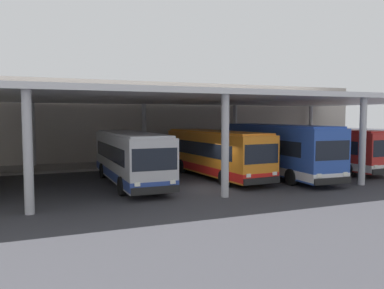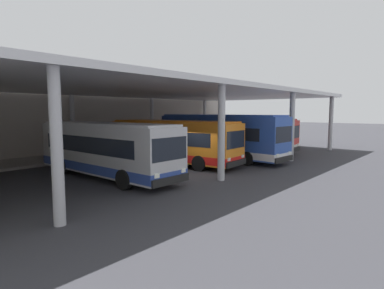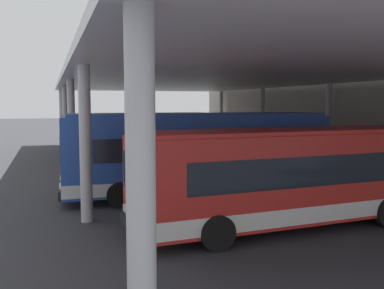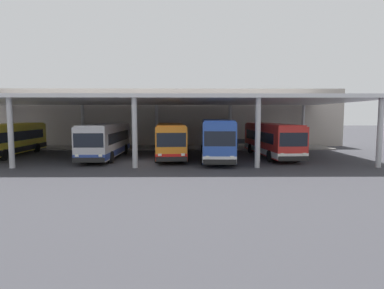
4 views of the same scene
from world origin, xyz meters
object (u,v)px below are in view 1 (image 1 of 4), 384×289
object	(u,v)px
bus_departing	(325,148)
trash_bin	(237,154)
bus_middle_bay	(215,153)
bus_second_bay	(130,157)
bus_far_bay	(277,150)
bench_waiting	(256,153)

from	to	relation	value
bus_departing	trash_bin	distance (m)	8.56
bus_departing	trash_bin	bearing A→B (deg)	114.64
bus_middle_bay	bus_second_bay	bearing A→B (deg)	-176.09
bus_second_bay	bus_middle_bay	bearing A→B (deg)	3.91
bus_second_bay	bus_far_bay	bearing A→B (deg)	-4.04
bus_far_bay	bench_waiting	distance (m)	10.36
bus_far_bay	bus_departing	bearing A→B (deg)	14.12
bus_middle_bay	bus_departing	bearing A→B (deg)	1.37
bus_second_bay	trash_bin	distance (m)	14.70
bus_middle_bay	trash_bin	distance (m)	10.07
bus_far_bay	bus_departing	world-z (taller)	bus_far_bay
bench_waiting	bus_middle_bay	bearing A→B (deg)	-135.04
bus_second_bay	bench_waiting	size ratio (longest dim) A/B	5.86
trash_bin	bus_departing	bearing A→B (deg)	-65.36
bus_far_bay	bench_waiting	size ratio (longest dim) A/B	6.35
bench_waiting	bus_departing	bearing A→B (deg)	-80.79
bus_departing	bus_far_bay	bearing A→B (deg)	-165.88
bus_departing	bus_middle_bay	bearing A→B (deg)	-178.63
bus_second_bay	bus_far_bay	world-z (taller)	bus_far_bay
bus_middle_bay	bench_waiting	world-z (taller)	bus_middle_bay
trash_bin	bus_second_bay	bearing A→B (deg)	-145.24
bus_middle_bay	bench_waiting	distance (m)	11.82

